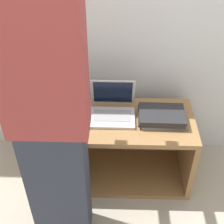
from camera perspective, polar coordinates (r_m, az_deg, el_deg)
The scene contains 8 objects.
ground_plane at distance 2.38m, azimuth -0.13°, elevation -15.48°, with size 12.00×12.00×0.00m, color #9E9384.
wall_back at distance 2.13m, azimuth 0.36°, elevation 18.64°, with size 8.00×0.05×2.40m.
cart at distance 2.37m, azimuth 0.09°, elevation -5.53°, with size 1.14×0.50×0.55m.
laptop_open at distance 2.15m, azimuth 0.09°, elevation 0.53°, with size 0.31×0.28×0.24m.
laptop_stack_left at distance 2.15m, azimuth -9.02°, elevation -0.07°, with size 0.33×0.24×0.09m.
laptop_stack_right at distance 2.14m, azimuth 9.12°, elevation -0.77°, with size 0.33×0.24×0.07m.
person at distance 1.58m, azimuth -11.37°, elevation -1.46°, with size 0.40×0.54×1.82m.
inventory_tag at distance 2.07m, azimuth -9.34°, elevation -0.04°, with size 0.06×0.02×0.01m.
Camera 1 is at (0.05, -1.39, 1.93)m, focal length 50.00 mm.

